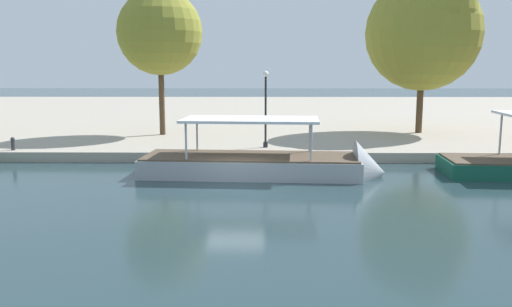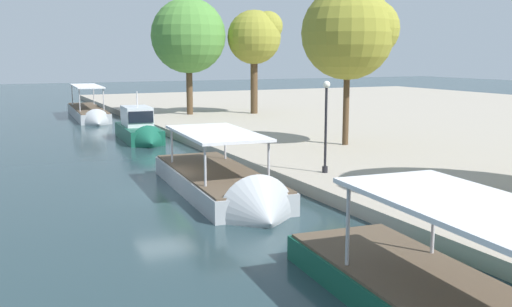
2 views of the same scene
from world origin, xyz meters
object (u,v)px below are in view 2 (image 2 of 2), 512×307
Objects in this scene: tree_0 at (352,34)px; tree_3 at (190,36)px; mooring_bollard_1 at (200,132)px; lamp_post at (326,123)px; tour_boat_2 at (225,190)px; tree_1 at (256,36)px; motor_yacht_1 at (140,132)px; tour_boat_0 at (89,115)px.

tree_0 is 0.90× the size of tree_3.
lamp_post reaches higher than mooring_bollard_1.
mooring_bollard_1 is at bearing 168.00° from tour_boat_2.
tree_0 is 20.75m from tree_1.
motor_yacht_1 is 16.48m from tree_0.
tour_boat_2 is 1.21× the size of tree_0.
tour_boat_0 is 1.52× the size of tree_1.
tree_0 is at bearing 45.06° from mooring_bollard_1.
tour_boat_2 is 2.69× the size of lamp_post.
tree_0 is 22.49m from tree_3.
tour_boat_0 is 1.27× the size of tour_boat_2.
tree_3 reaches higher than tour_boat_0.
tree_3 is at bearing 59.21° from tour_boat_0.
mooring_bollard_1 is at bearing 43.44° from motor_yacht_1.
tour_boat_2 is 14.91m from mooring_bollard_1.
tree_0 is 1.00× the size of tree_1.
motor_yacht_1 is 0.68× the size of tour_boat_2.
tree_1 is (-9.55, 13.65, 7.13)m from motor_yacht_1.
motor_yacht_1 reaches higher than tour_boat_2.
tree_1 is at bearing 161.28° from lamp_post.
tree_3 is (-11.40, 7.76, 7.15)m from motor_yacht_1.
tour_boat_0 is 35.23m from lamp_post.
lamp_post is (34.76, 5.13, 2.59)m from tour_boat_0.
tour_boat_2 is (18.09, -0.87, -0.34)m from motor_yacht_1.
tour_boat_0 reaches higher than tour_boat_2.
motor_yacht_1 is (17.06, 0.71, 0.33)m from tour_boat_0.
lamp_post is (17.69, 4.42, 2.26)m from motor_yacht_1.
motor_yacht_1 is at bearing -34.24° from tree_3.
tree_1 is at bearing 65.39° from tour_boat_0.
tree_3 reaches higher than tree_0.
motor_yacht_1 is 10.86× the size of mooring_bollard_1.
tour_boat_0 is at bearing -123.79° from tree_3.
tree_3 is at bearing 148.89° from motor_yacht_1.
motor_yacht_1 reaches higher than mooring_bollard_1.
tree_1 is at bearing 128.12° from motor_yacht_1.
lamp_post is 10.03m from tree_0.
lamp_post is at bearing 17.15° from motor_yacht_1.
tour_boat_0 is at bearing -171.60° from lamp_post.
motor_yacht_1 is 0.82× the size of tree_0.
lamp_post reaches higher than motor_yacht_1.
tree_3 is at bearing 163.20° from mooring_bollard_1.
tree_1 reaches higher than tree_0.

